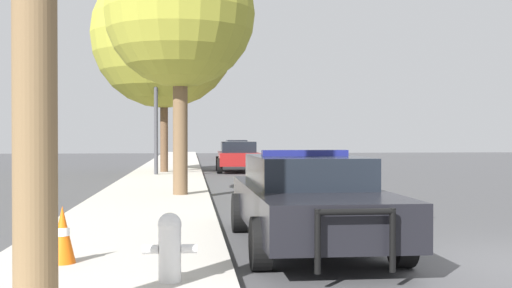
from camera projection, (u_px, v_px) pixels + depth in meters
ground_plane at (511, 266)px, 8.22m from camera, size 110.00×110.00×0.00m
sidewalk_left at (107, 269)px, 7.70m from camera, size 3.00×110.00×0.13m
police_car at (307, 198)px, 9.66m from camera, size 2.07×5.34×1.45m
fire_hydrant at (170, 245)px, 6.75m from camera, size 0.57×0.25×0.73m
traffic_light at (186, 78)px, 25.75m from camera, size 3.25×0.35×5.56m
car_background_distant at (236, 148)px, 48.12m from camera, size 1.92×4.30×1.37m
car_background_midblock at (238, 156)px, 29.73m from camera, size 2.06×4.34×1.41m
tree_sidewalk_mid at (164, 36)px, 27.53m from camera, size 6.23×6.23×8.97m
tree_sidewalk_near at (180, 13)px, 16.78m from camera, size 3.94×3.94×6.75m
traffic_cone at (62, 234)px, 7.72m from camera, size 0.31×0.31×0.69m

